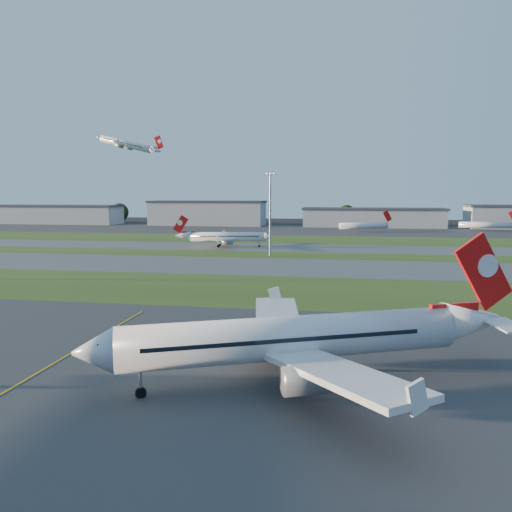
% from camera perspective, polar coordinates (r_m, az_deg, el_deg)
% --- Properties ---
extents(grass_strip_a, '(300.00, 34.00, 0.01)m').
position_cam_1_polar(grass_strip_a, '(105.53, -10.84, -3.45)').
color(grass_strip_a, '#324D19').
rests_on(grass_strip_a, ground).
extents(taxiway_a, '(300.00, 32.00, 0.01)m').
position_cam_1_polar(taxiway_a, '(136.51, -6.00, -0.99)').
color(taxiway_a, '#515154').
rests_on(taxiway_a, ground).
extents(grass_strip_b, '(300.00, 18.00, 0.01)m').
position_cam_1_polar(grass_strip_b, '(160.52, -3.60, 0.24)').
color(grass_strip_b, '#324D19').
rests_on(grass_strip_b, ground).
extents(taxiway_b, '(300.00, 26.00, 0.01)m').
position_cam_1_polar(taxiway_b, '(181.87, -2.01, 1.05)').
color(taxiway_b, '#515154').
rests_on(taxiway_b, ground).
extents(grass_strip_c, '(300.00, 40.00, 0.01)m').
position_cam_1_polar(grass_strip_c, '(214.14, -0.23, 1.96)').
color(grass_strip_c, '#324D19').
rests_on(grass_strip_c, ground).
extents(apron_far, '(400.00, 80.00, 0.01)m').
position_cam_1_polar(apron_far, '(273.26, 1.94, 3.06)').
color(apron_far, '#333335').
rests_on(apron_far, ground).
extents(yellow_line, '(0.25, 60.00, 0.02)m').
position_cam_1_polar(yellow_line, '(58.29, -24.52, -12.63)').
color(yellow_line, gold).
rests_on(yellow_line, ground).
extents(airliner_parked, '(40.05, 34.07, 13.32)m').
position_cam_1_polar(airliner_parked, '(50.71, 4.63, -9.39)').
color(airliner_parked, silver).
rests_on(airliner_parked, ground).
extents(airliner_taxiing, '(33.13, 27.91, 10.38)m').
position_cam_1_polar(airliner_taxiing, '(181.53, -3.39, 2.18)').
color(airliner_taxiing, silver).
rests_on(airliner_taxiing, ground).
extents(airliner_departing, '(36.34, 30.86, 11.35)m').
position_cam_1_polar(airliner_departing, '(287.16, -14.61, 12.25)').
color(airliner_departing, silver).
extents(mini_jet_near, '(27.09, 12.90, 9.48)m').
position_cam_1_polar(mini_jet_near, '(260.54, 12.25, 3.43)').
color(mini_jet_near, silver).
rests_on(mini_jet_near, ground).
extents(mini_jet_far, '(28.63, 5.47, 9.48)m').
position_cam_1_polar(mini_jet_far, '(286.42, 24.78, 3.25)').
color(mini_jet_far, silver).
rests_on(mini_jet_far, ground).
extents(light_mast_centre, '(3.20, 0.70, 25.80)m').
position_cam_1_polar(light_mast_centre, '(154.70, 1.63, 5.49)').
color(light_mast_centre, gray).
rests_on(light_mast_centre, ground).
extents(hangar_far_west, '(91.80, 23.00, 12.20)m').
position_cam_1_polar(hangar_far_west, '(353.66, -22.27, 4.44)').
color(hangar_far_west, '#A3A5AB').
rests_on(hangar_far_west, ground).
extents(hangar_west, '(71.40, 23.00, 15.20)m').
position_cam_1_polar(hangar_west, '(311.24, -5.57, 4.92)').
color(hangar_west, '#A3A5AB').
rests_on(hangar_west, ground).
extents(hangar_east, '(81.60, 23.00, 11.20)m').
position_cam_1_polar(hangar_east, '(300.98, 13.19, 4.32)').
color(hangar_east, '#A3A5AB').
rests_on(hangar_east, ground).
extents(tree_far_west, '(11.00, 11.00, 12.00)m').
position_cam_1_polar(tree_far_west, '(386.74, -26.31, 4.47)').
color(tree_far_west, black).
rests_on(tree_far_west, ground).
extents(tree_west, '(12.10, 12.10, 13.20)m').
position_cam_1_polar(tree_west, '(347.77, -15.34, 4.84)').
color(tree_west, black).
rests_on(tree_west, ground).
extents(tree_mid_west, '(9.90, 9.90, 10.80)m').
position_cam_1_polar(tree_mid_west, '(316.51, -0.66, 4.66)').
color(tree_mid_west, black).
rests_on(tree_mid_west, ground).
extents(tree_mid_east, '(11.55, 11.55, 12.60)m').
position_cam_1_polar(tree_mid_east, '(314.38, 10.30, 4.71)').
color(tree_mid_east, black).
rests_on(tree_mid_east, ground).
extents(tree_east, '(10.45, 10.45, 11.40)m').
position_cam_1_polar(tree_east, '(322.07, 23.80, 4.17)').
color(tree_east, black).
rests_on(tree_east, ground).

